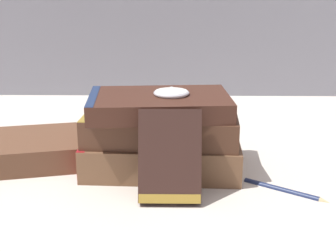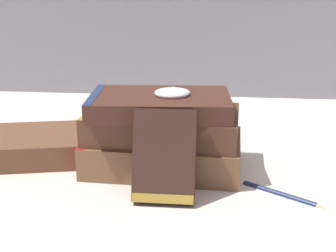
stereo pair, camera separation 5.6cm
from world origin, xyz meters
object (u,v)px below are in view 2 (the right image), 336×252
(book_leaning_front, at_px, (164,160))
(fountain_pen, at_px, (284,193))
(book_flat_bottom, at_px, (160,152))
(reading_glasses, at_px, (146,139))
(book_flat_middle, at_px, (160,124))
(book_side_left, at_px, (5,147))
(book_flat_top, at_px, (156,104))
(pocket_watch, at_px, (172,93))

(book_leaning_front, relative_size, fountain_pen, 1.14)
(book_flat_bottom, xyz_separation_m, reading_glasses, (-0.04, 0.13, -0.02))
(fountain_pen, bearing_deg, book_flat_middle, -170.80)
(reading_glasses, bearing_deg, book_side_left, -165.90)
(book_flat_bottom, distance_m, reading_glasses, 0.13)
(book_flat_top, height_order, book_side_left, book_flat_top)
(book_flat_bottom, xyz_separation_m, book_flat_middle, (-0.00, -0.00, 0.05))
(book_side_left, bearing_deg, pocket_watch, -17.52)
(book_leaning_front, bearing_deg, book_flat_top, 103.10)
(book_flat_middle, bearing_deg, book_flat_bottom, 38.04)
(book_flat_top, xyz_separation_m, fountain_pen, (0.18, -0.07, -0.10))
(book_side_left, bearing_deg, book_flat_middle, -15.48)
(book_flat_top, distance_m, book_side_left, 0.27)
(book_flat_middle, relative_size, reading_glasses, 2.40)
(book_side_left, xyz_separation_m, reading_glasses, (0.22, 0.11, -0.02))
(book_flat_bottom, xyz_separation_m, fountain_pen, (0.18, -0.08, -0.02))
(book_side_left, bearing_deg, fountain_pen, -25.24)
(fountain_pen, bearing_deg, book_side_left, -158.15)
(book_flat_bottom, bearing_deg, book_side_left, -179.93)
(book_flat_top, bearing_deg, pocket_watch, 2.98)
(book_flat_bottom, height_order, book_flat_middle, book_flat_middle)
(book_flat_top, bearing_deg, reading_glasses, 101.10)
(book_side_left, xyz_separation_m, pocket_watch, (0.28, -0.02, 0.10))
(book_leaning_front, height_order, fountain_pen, book_leaning_front)
(book_flat_middle, relative_size, fountain_pen, 2.17)
(book_flat_bottom, xyz_separation_m, book_side_left, (-0.26, 0.01, -0.00))
(book_flat_bottom, distance_m, book_flat_top, 0.08)
(book_side_left, relative_size, reading_glasses, 2.73)
(book_leaning_front, distance_m, pocket_watch, 0.12)
(fountain_pen, bearing_deg, book_leaning_front, -137.08)
(book_flat_middle, bearing_deg, book_side_left, -179.03)
(reading_glasses, xyz_separation_m, fountain_pen, (0.22, -0.21, 0.00))
(book_flat_top, distance_m, book_leaning_front, 0.11)
(fountain_pen, bearing_deg, book_flat_bottom, -171.02)
(book_flat_middle, relative_size, book_leaning_front, 1.91)
(book_flat_middle, height_order, book_flat_top, book_flat_top)
(book_leaning_front, distance_m, fountain_pen, 0.17)
(book_flat_middle, bearing_deg, fountain_pen, -21.45)
(reading_glasses, distance_m, fountain_pen, 0.31)
(reading_glasses, bearing_deg, pocket_watch, -79.74)
(book_leaning_front, height_order, pocket_watch, pocket_watch)
(book_flat_bottom, height_order, book_flat_top, book_flat_top)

